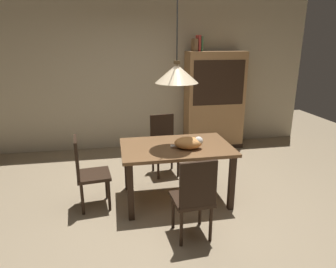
% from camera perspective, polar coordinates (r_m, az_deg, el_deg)
% --- Properties ---
extents(ground, '(10.00, 10.00, 0.00)m').
position_cam_1_polar(ground, '(3.79, 0.99, -15.06)').
color(ground, '#998466').
extents(back_wall, '(6.40, 0.10, 2.90)m').
position_cam_1_polar(back_wall, '(5.85, -4.25, 11.57)').
color(back_wall, beige).
rests_on(back_wall, ground).
extents(dining_table, '(1.40, 0.90, 0.75)m').
position_cam_1_polar(dining_table, '(3.86, 1.55, -3.66)').
color(dining_table, brown).
rests_on(dining_table, ground).
extents(chair_far_back, '(0.44, 0.44, 0.93)m').
position_cam_1_polar(chair_far_back, '(4.72, -0.80, -1.48)').
color(chair_far_back, black).
rests_on(chair_far_back, ground).
extents(chair_left_side, '(0.44, 0.44, 0.93)m').
position_cam_1_polar(chair_left_side, '(3.85, -15.22, -6.60)').
color(chair_left_side, black).
rests_on(chair_left_side, ground).
extents(chair_near_front, '(0.42, 0.42, 0.93)m').
position_cam_1_polar(chair_near_front, '(3.15, 5.04, -11.63)').
color(chair_near_front, black).
rests_on(chair_near_front, ground).
extents(cat_sleeping, '(0.40, 0.29, 0.16)m').
position_cam_1_polar(cat_sleeping, '(3.71, 4.01, -1.68)').
color(cat_sleeping, '#E59951').
rests_on(cat_sleeping, dining_table).
extents(pendant_lamp, '(0.52, 0.52, 1.30)m').
position_cam_1_polar(pendant_lamp, '(3.62, 1.68, 11.48)').
color(pendant_lamp, beige).
extents(hutch_bookcase, '(1.12, 0.45, 1.85)m').
position_cam_1_polar(hutch_bookcase, '(5.90, 8.75, 5.95)').
color(hutch_bookcase, '#A87A4C').
rests_on(hutch_bookcase, ground).
extents(book_brown_thick, '(0.06, 0.24, 0.22)m').
position_cam_1_polar(book_brown_thick, '(5.66, 5.08, 16.53)').
color(book_brown_thick, brown).
rests_on(book_brown_thick, hutch_bookcase).
extents(book_red_tall, '(0.04, 0.22, 0.28)m').
position_cam_1_polar(book_red_tall, '(5.68, 5.77, 16.81)').
color(book_red_tall, '#B73833').
rests_on(book_red_tall, hutch_bookcase).
extents(book_green_slim, '(0.03, 0.20, 0.26)m').
position_cam_1_polar(book_green_slim, '(5.69, 6.26, 16.70)').
color(book_green_slim, '#427A4C').
rests_on(book_green_slim, hutch_bookcase).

